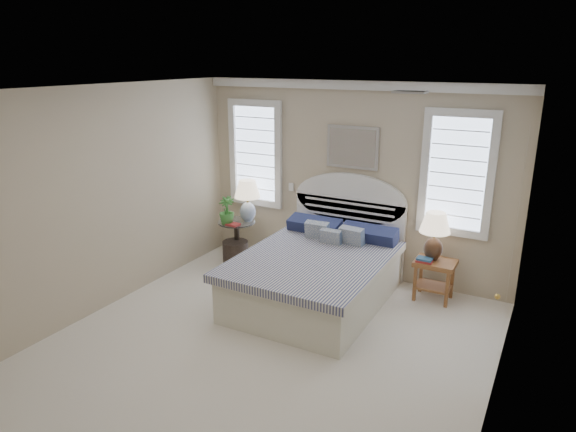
% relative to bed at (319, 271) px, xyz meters
% --- Properties ---
extents(floor, '(4.50, 5.00, 0.01)m').
position_rel_bed_xyz_m(floor, '(0.00, -1.46, -0.39)').
color(floor, beige).
rests_on(floor, ground).
extents(ceiling, '(4.50, 5.00, 0.01)m').
position_rel_bed_xyz_m(ceiling, '(0.00, -1.46, 2.31)').
color(ceiling, silver).
rests_on(ceiling, wall_back).
extents(wall_back, '(4.50, 0.02, 2.70)m').
position_rel_bed_xyz_m(wall_back, '(0.00, 1.04, 0.96)').
color(wall_back, tan).
rests_on(wall_back, floor).
extents(wall_left, '(0.02, 5.00, 2.70)m').
position_rel_bed_xyz_m(wall_left, '(-2.25, -1.46, 0.96)').
color(wall_left, tan).
rests_on(wall_left, floor).
extents(wall_right, '(0.02, 5.00, 2.70)m').
position_rel_bed_xyz_m(wall_right, '(2.25, -1.46, 0.96)').
color(wall_right, tan).
rests_on(wall_right, floor).
extents(crown_molding, '(4.50, 0.08, 0.12)m').
position_rel_bed_xyz_m(crown_molding, '(0.00, 1.00, 2.25)').
color(crown_molding, silver).
rests_on(crown_molding, wall_back).
extents(hvac_vent, '(0.30, 0.20, 0.02)m').
position_rel_bed_xyz_m(hvac_vent, '(1.20, -0.66, 2.29)').
color(hvac_vent, '#B2B2B2').
rests_on(hvac_vent, ceiling).
extents(switch_plate, '(0.08, 0.01, 0.12)m').
position_rel_bed_xyz_m(switch_plate, '(-0.95, 1.03, 0.76)').
color(switch_plate, silver).
rests_on(switch_plate, wall_back).
extents(window_left, '(0.90, 0.06, 1.60)m').
position_rel_bed_xyz_m(window_left, '(-1.55, 1.02, 1.21)').
color(window_left, silver).
rests_on(window_left, wall_back).
extents(window_right, '(0.90, 0.06, 1.60)m').
position_rel_bed_xyz_m(window_right, '(1.40, 1.02, 1.21)').
color(window_right, silver).
rests_on(window_right, wall_back).
extents(painting, '(0.74, 0.04, 0.58)m').
position_rel_bed_xyz_m(painting, '(0.00, 1.00, 1.43)').
color(painting, silver).
rests_on(painting, wall_back).
extents(closet_door, '(0.02, 1.80, 2.40)m').
position_rel_bed_xyz_m(closet_door, '(2.23, -0.26, 0.81)').
color(closet_door, white).
rests_on(closet_door, floor).
extents(bed, '(1.72, 2.28, 1.47)m').
position_rel_bed_xyz_m(bed, '(0.00, 0.00, 0.00)').
color(bed, silver).
rests_on(bed, floor).
extents(side_table_left, '(0.56, 0.56, 0.63)m').
position_rel_bed_xyz_m(side_table_left, '(-1.65, 0.59, 0.00)').
color(side_table_left, black).
rests_on(side_table_left, floor).
extents(nightstand_right, '(0.50, 0.40, 0.53)m').
position_rel_bed_xyz_m(nightstand_right, '(1.30, 0.69, 0.00)').
color(nightstand_right, '#9C5F33').
rests_on(nightstand_right, floor).
extents(floor_pot, '(0.44, 0.44, 0.35)m').
position_rel_bed_xyz_m(floor_pot, '(-1.61, 0.48, -0.21)').
color(floor_pot, black).
rests_on(floor_pot, floor).
extents(lamp_left, '(0.51, 0.51, 0.64)m').
position_rel_bed_xyz_m(lamp_left, '(-1.51, 0.70, 0.63)').
color(lamp_left, silver).
rests_on(lamp_left, side_table_left).
extents(lamp_right, '(0.50, 0.50, 0.63)m').
position_rel_bed_xyz_m(lamp_right, '(1.25, 0.74, 0.53)').
color(lamp_right, black).
rests_on(lamp_right, nightstand_right).
extents(potted_plant, '(0.29, 0.29, 0.41)m').
position_rel_bed_xyz_m(potted_plant, '(-1.70, 0.43, 0.45)').
color(potted_plant, '#3B6E2C').
rests_on(potted_plant, side_table_left).
extents(books_left, '(0.22, 0.17, 0.03)m').
position_rel_bed_xyz_m(books_left, '(-1.60, 0.41, 0.26)').
color(books_left, '#A52929').
rests_on(books_left, side_table_left).
extents(books_right, '(0.21, 0.16, 0.05)m').
position_rel_bed_xyz_m(books_right, '(1.18, 0.59, 0.17)').
color(books_right, '#A52929').
rests_on(books_right, nightstand_right).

